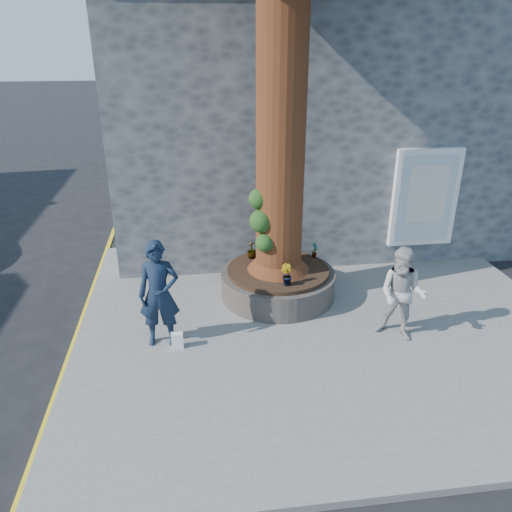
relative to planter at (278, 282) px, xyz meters
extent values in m
plane|color=black|center=(-0.80, -2.00, -0.41)|extent=(120.00, 120.00, 0.00)
cube|color=slate|center=(0.70, -1.00, -0.35)|extent=(9.00, 8.00, 0.12)
cube|color=yellow|center=(-3.85, -1.00, -0.41)|extent=(0.10, 30.00, 0.01)
cube|color=#434548|center=(1.70, 5.20, 2.59)|extent=(10.00, 8.00, 6.00)
cube|color=white|center=(3.50, 1.14, 1.29)|extent=(1.50, 0.12, 2.20)
cube|color=silver|center=(3.50, 1.08, 1.29)|extent=(1.25, 0.04, 1.95)
cube|color=silver|center=(3.50, 1.06, 1.39)|extent=(0.90, 0.02, 1.30)
cylinder|color=black|center=(0.00, 0.00, -0.03)|extent=(2.30, 2.30, 0.52)
cylinder|color=black|center=(0.00, 0.00, 0.27)|extent=(2.04, 2.04, 0.08)
cylinder|color=#402010|center=(0.00, 0.00, 4.06)|extent=(0.90, 0.90, 7.50)
cone|color=#402010|center=(0.00, 0.00, 0.66)|extent=(1.24, 1.24, 0.70)
sphere|color=#183A13|center=(-0.38, -0.20, 1.41)|extent=(0.44, 0.44, 0.44)
sphere|color=#183A13|center=(-0.32, -0.30, 1.01)|extent=(0.36, 0.36, 0.36)
sphere|color=#183A13|center=(-0.40, -0.08, 1.81)|extent=(0.40, 0.40, 0.40)
imported|color=#121E32|center=(-2.27, -1.43, 0.65)|extent=(0.71, 0.48, 1.88)
imported|color=#A9A6A1|center=(1.83, -1.80, 0.55)|extent=(1.03, 0.99, 1.68)
cube|color=white|center=(-2.02, -1.63, -0.15)|extent=(0.20, 0.13, 0.28)
imported|color=gray|center=(0.85, 0.44, 0.48)|extent=(0.20, 0.21, 0.33)
imported|color=gray|center=(0.03, -0.72, 0.51)|extent=(0.31, 0.31, 0.41)
imported|color=gray|center=(-0.45, 0.59, 0.49)|extent=(0.29, 0.29, 0.37)
imported|color=gray|center=(-0.25, 0.85, 0.44)|extent=(0.24, 0.26, 0.27)
camera|label=1|loc=(-1.66, -8.91, 4.58)|focal=35.00mm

